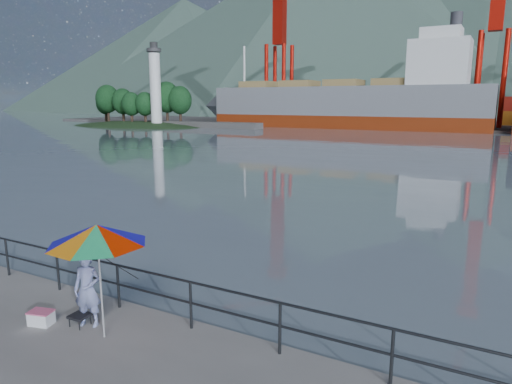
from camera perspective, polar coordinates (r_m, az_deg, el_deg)
harbor_water at (r=135.53m, az=25.47°, el=8.33°), size 500.00×280.00×0.00m
guardrail at (r=11.51m, az=-20.40°, el=-9.95°), size 22.00×0.06×1.03m
lighthouse_islet at (r=92.38m, az=-14.71°, el=8.31°), size 48.00×26.40×19.20m
fisherman at (r=10.11m, az=-20.32°, el=-11.36°), size 0.67×0.56×1.56m
beach_umbrella at (r=9.10m, az=-19.25°, el=-5.04°), size 2.39×2.39×2.29m
folding_stool at (r=10.41m, az=-21.13°, el=-14.67°), size 0.39×0.39×0.24m
cooler_bag at (r=10.76m, az=-25.26°, el=-14.10°), size 0.53×0.42×0.27m
fishing_rod at (r=11.13m, az=-16.46°, el=-13.34°), size 0.63×1.79×1.33m
bulk_carrier at (r=83.72m, az=12.19°, el=10.82°), size 48.70×8.43×14.50m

